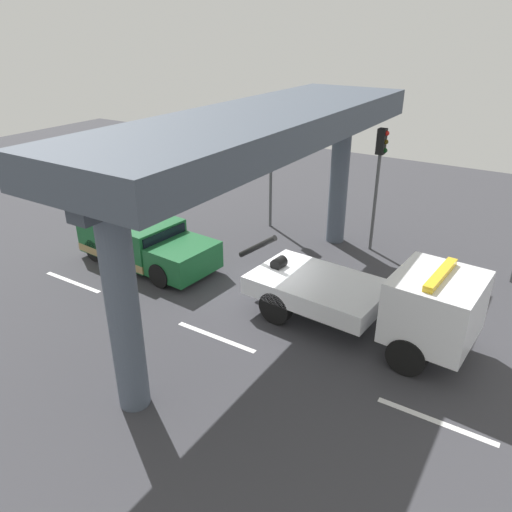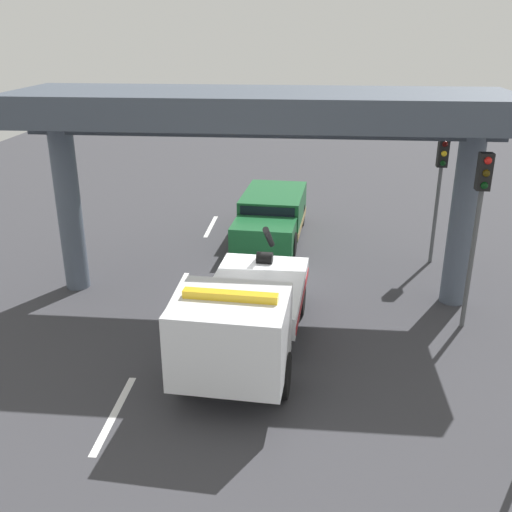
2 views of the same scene
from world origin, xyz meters
name	(u,v)px [view 2 (image 2 of 2)]	position (x,y,z in m)	size (l,w,h in m)	color
ground_plane	(260,295)	(0.00, 0.00, -0.05)	(60.00, 40.00, 0.10)	#38383D
lane_stripe_west	(211,226)	(-6.00, -2.47, 0.00)	(2.60, 0.16, 0.01)	silver
lane_stripe_mid	(178,290)	(0.00, -2.47, 0.00)	(2.60, 0.16, 0.01)	silver
lane_stripe_east	(114,414)	(6.00, -2.47, 0.00)	(2.60, 0.16, 0.01)	silver
tow_truck_white	(243,316)	(3.78, -0.05, 1.20)	(7.32, 2.79, 2.46)	white
towed_van_green	(272,217)	(-5.06, 0.00, 0.78)	(5.33, 2.52, 1.58)	#195B2D
overpass_structure	(260,120)	(-0.01, 0.00, 5.06)	(3.60, 13.11, 5.81)	#4C5666
traffic_light_near	(441,174)	(-2.98, 5.50, 3.03)	(0.39, 0.32, 4.15)	#515456
traffic_light_far	(480,205)	(1.52, 5.50, 3.34)	(0.39, 0.32, 4.60)	#515456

